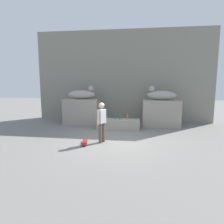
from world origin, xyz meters
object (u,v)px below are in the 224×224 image
(skater, at_px, (102,121))
(bottle_orange, at_px, (127,117))
(statue_reclining_right, at_px, (161,95))
(bottle_brown, at_px, (103,116))
(skateboard, at_px, (85,142))
(bottle_blue, at_px, (115,117))
(bottle_green, at_px, (119,117))
(statue_reclining_left, at_px, (82,94))

(skater, bearing_deg, bottle_orange, 8.94)
(statue_reclining_right, relative_size, bottle_brown, 6.26)
(statue_reclining_right, height_order, skater, statue_reclining_right)
(skateboard, bearing_deg, statue_reclining_right, -53.09)
(statue_reclining_right, xyz_separation_m, bottle_brown, (-3.12, -0.78, -1.14))
(bottle_blue, relative_size, bottle_green, 0.99)
(skater, bearing_deg, bottle_brown, 36.18)
(bottle_brown, bearing_deg, statue_reclining_left, 150.83)
(bottle_orange, xyz_separation_m, bottle_brown, (-1.32, 0.03, -0.01))
(bottle_brown, bearing_deg, bottle_orange, -1.48)
(bottle_brown, bearing_deg, bottle_blue, -18.55)
(bottle_green, bearing_deg, skater, -100.12)
(statue_reclining_right, bearing_deg, skater, 56.66)
(bottle_blue, distance_m, bottle_orange, 0.67)
(statue_reclining_left, bearing_deg, bottle_green, -30.87)
(statue_reclining_left, relative_size, skateboard, 2.02)
(bottle_orange, xyz_separation_m, bottle_green, (-0.42, -0.14, -0.01))
(statue_reclining_right, height_order, bottle_green, statue_reclining_right)
(statue_reclining_left, relative_size, statue_reclining_right, 1.02)
(skater, relative_size, bottle_blue, 6.16)
(statue_reclining_left, distance_m, skateboard, 4.37)
(skateboard, bearing_deg, skater, -75.94)
(skateboard, bearing_deg, bottle_blue, -29.54)
(statue_reclining_left, height_order, bottle_orange, statue_reclining_left)
(statue_reclining_right, height_order, skateboard, statue_reclining_right)
(statue_reclining_right, height_order, bottle_orange, statue_reclining_right)
(statue_reclining_left, relative_size, bottle_green, 6.07)
(statue_reclining_left, bearing_deg, bottle_brown, -37.44)
(skateboard, height_order, bottle_orange, bottle_orange)
(statue_reclining_left, xyz_separation_m, bottle_blue, (2.08, -1.01, -1.14))
(statue_reclining_left, bearing_deg, bottle_orange, -24.96)
(bottle_blue, height_order, bottle_orange, bottle_orange)
(bottle_green, bearing_deg, statue_reclining_left, 157.39)
(statue_reclining_left, relative_size, skater, 1.00)
(bottle_blue, bearing_deg, bottle_green, 12.90)
(statue_reclining_left, bearing_deg, bottle_blue, -34.17)
(bottle_orange, relative_size, bottle_brown, 1.10)
(skateboard, distance_m, bottle_orange, 3.44)
(skateboard, relative_size, bottle_blue, 3.04)
(skateboard, bearing_deg, statue_reclining_left, 5.16)
(statue_reclining_right, bearing_deg, bottle_blue, 26.37)
(skater, relative_size, bottle_orange, 5.81)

